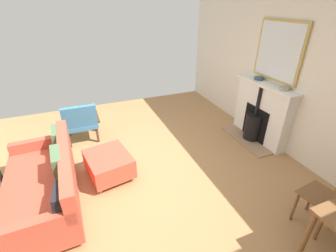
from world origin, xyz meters
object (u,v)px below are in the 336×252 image
(armchair_accent, at_px, (81,121))
(mantel_bowl_far, at_px, (284,89))
(ottoman, at_px, (109,163))
(fireplace, at_px, (260,115))
(dining_chair_near_fireplace, at_px, (330,197))
(mantel_bowl_near, at_px, (259,78))
(sofa, at_px, (46,184))

(armchair_accent, bearing_deg, mantel_bowl_far, 154.46)
(ottoman, xyz_separation_m, armchair_accent, (0.30, -1.24, 0.20))
(fireplace, bearing_deg, mantel_bowl_far, 94.33)
(mantel_bowl_far, height_order, dining_chair_near_fireplace, mantel_bowl_far)
(mantel_bowl_near, distance_m, armchair_accent, 3.46)
(mantel_bowl_far, height_order, ottoman, mantel_bowl_far)
(fireplace, relative_size, dining_chair_near_fireplace, 1.54)
(mantel_bowl_near, height_order, dining_chair_near_fireplace, mantel_bowl_near)
(ottoman, bearing_deg, mantel_bowl_near, -174.10)
(sofa, bearing_deg, mantel_bowl_near, -171.38)
(sofa, distance_m, armchair_accent, 1.61)
(mantel_bowl_far, bearing_deg, ottoman, -6.06)
(ottoman, xyz_separation_m, dining_chair_near_fireplace, (-2.17, 1.93, 0.28))
(armchair_accent, bearing_deg, fireplace, 159.89)
(sofa, height_order, ottoman, sofa)
(fireplace, height_order, ottoman, fireplace)
(ottoman, bearing_deg, sofa, 17.77)
(ottoman, distance_m, armchair_accent, 1.29)
(ottoman, bearing_deg, armchair_accent, -76.36)
(fireplace, relative_size, mantel_bowl_near, 7.87)
(dining_chair_near_fireplace, bearing_deg, armchair_accent, -52.03)
(mantel_bowl_near, bearing_deg, dining_chair_near_fireplace, 70.76)
(mantel_bowl_far, bearing_deg, fireplace, -85.67)
(fireplace, bearing_deg, dining_chair_near_fireplace, 69.30)
(mantel_bowl_far, xyz_separation_m, ottoman, (2.95, -0.31, -0.93))
(mantel_bowl_far, bearing_deg, dining_chair_near_fireplace, 64.23)
(fireplace, bearing_deg, ottoman, 1.18)
(mantel_bowl_near, distance_m, sofa, 3.92)
(fireplace, relative_size, mantel_bowl_far, 8.48)
(mantel_bowl_far, bearing_deg, mantel_bowl_near, -90.00)
(ottoman, height_order, armchair_accent, armchair_accent)
(sofa, height_order, armchair_accent, sofa)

